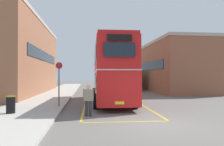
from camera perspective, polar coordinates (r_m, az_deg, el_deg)
ground_plane at (r=24.24m, az=0.70°, el=-5.78°), size 135.60×135.60×0.00m
sidewalk_left at (r=26.67m, az=-14.01°, el=-5.14°), size 4.00×57.60×0.14m
brick_building_left at (r=28.84m, az=-23.68°, el=3.56°), size 6.99×20.86×8.51m
depot_building_right at (r=31.89m, az=15.64°, el=1.49°), size 7.09×15.09×6.69m
double_decker_bus at (r=17.74m, az=-0.20°, el=0.49°), size 3.07×10.89×4.75m
single_deck_bus at (r=34.61m, az=3.77°, el=-1.54°), size 2.87×9.31×3.02m
pedestrian_boarding at (r=11.88m, az=-6.11°, el=-6.41°), size 0.56×0.28×1.67m
litter_bin at (r=13.13m, az=-24.57°, el=-7.38°), size 0.49×0.49×0.92m
bus_stop_sign at (r=15.15m, az=-13.47°, el=-1.71°), size 0.43×0.14×2.90m
bay_marking_yellow at (r=15.90m, az=0.51°, el=-8.44°), size 4.55×12.92×0.01m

